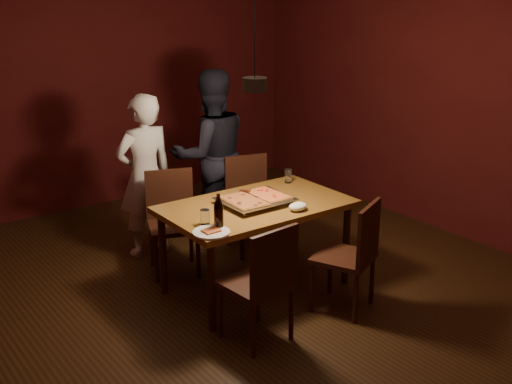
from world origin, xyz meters
TOP-DOWN VIEW (x-y plane):
  - room_shell at (0.00, 0.00)m, footprint 6.00×6.00m
  - dining_table at (0.15, 0.18)m, footprint 1.50×0.90m
  - chair_far_left at (-0.22, 0.94)m, footprint 0.54×0.54m
  - chair_far_right at (0.62, 0.93)m, footprint 0.52×0.52m
  - chair_near_left at (-0.32, -0.55)m, footprint 0.46×0.46m
  - chair_near_right at (0.52, -0.57)m, footprint 0.56×0.56m
  - pizza_tray at (0.14, 0.18)m, footprint 0.55×0.45m
  - pizza_meat at (0.01, 0.17)m, footprint 0.27×0.41m
  - pizza_cheese at (0.26, 0.18)m, footprint 0.25×0.38m
  - spatula at (0.15, 0.20)m, footprint 0.11×0.25m
  - beer_bottle_a at (-0.39, -0.10)m, footprint 0.07×0.07m
  - beer_bottle_b at (-0.35, -0.03)m, footprint 0.06×0.06m
  - water_glass_left at (-0.43, 0.04)m, footprint 0.07×0.07m
  - water_glass_right at (0.71, 0.47)m, footprint 0.06×0.06m
  - plate_slice at (-0.49, -0.15)m, footprint 0.27×0.27m
  - napkin at (0.32, -0.14)m, footprint 0.16×0.12m
  - diner_white at (-0.25, 1.38)m, footprint 0.56×0.37m
  - diner_dark at (0.49, 1.41)m, footprint 0.93×0.79m
  - pendant_lamp at (0.00, 0.00)m, footprint 0.18×0.18m

SIDE VIEW (x-z plane):
  - chair_far_left at x=-0.22m, z-range 0.29..0.78m
  - chair_far_right at x=0.62m, z-range 0.29..0.78m
  - chair_near_left at x=-0.32m, z-range 0.29..0.78m
  - chair_near_right at x=0.52m, z-range 0.29..0.78m
  - dining_table at x=0.15m, z-range 0.30..1.05m
  - plate_slice at x=-0.49m, z-range 0.75..0.77m
  - diner_white at x=-0.25m, z-range 0.00..1.52m
  - pizza_tray at x=0.14m, z-range 0.75..0.80m
  - napkin at x=0.32m, z-range 0.75..0.82m
  - water_glass_left at x=-0.43m, z-range 0.75..0.86m
  - pizza_meat at x=0.01m, z-range 0.80..0.82m
  - pizza_cheese at x=0.26m, z-range 0.80..0.82m
  - spatula at x=0.15m, z-range 0.79..0.83m
  - water_glass_right at x=0.71m, z-range 0.75..0.88m
  - diner_dark at x=0.49m, z-range 0.00..1.68m
  - beer_bottle_b at x=-0.35m, z-range 0.75..0.97m
  - beer_bottle_a at x=-0.39m, z-range 0.75..1.01m
  - room_shell at x=0.00m, z-range -1.60..4.40m
  - pendant_lamp at x=0.00m, z-range 1.21..2.31m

